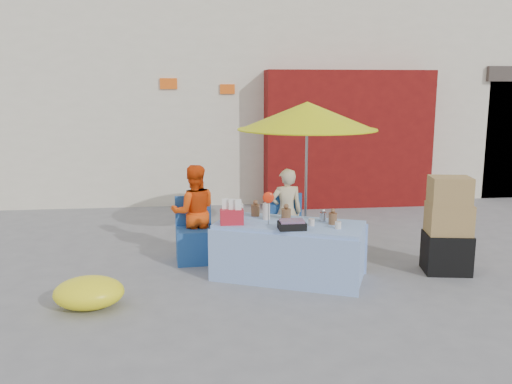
{
  "coord_description": "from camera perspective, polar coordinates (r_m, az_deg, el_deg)",
  "views": [
    {
      "loc": [
        -0.81,
        -5.95,
        2.27
      ],
      "look_at": [
        -0.02,
        0.6,
        1.0
      ],
      "focal_mm": 38.0,
      "sensor_mm": 36.0,
      "label": 1
    }
  ],
  "objects": [
    {
      "name": "umbrella",
      "position": [
        7.42,
        5.41,
        7.93
      ],
      "size": [
        1.9,
        1.9,
        2.09
      ],
      "color": "gray",
      "rests_on": "ground"
    },
    {
      "name": "vendor_orange",
      "position": [
        7.28,
        -6.53,
        -2.13
      ],
      "size": [
        0.65,
        0.52,
        1.28
      ],
      "primitive_type": "imported",
      "rotation": [
        0.0,
        0.0,
        3.2
      ],
      "color": "#F1480C",
      "rests_on": "ground"
    },
    {
      "name": "chair_left",
      "position": [
        7.25,
        -6.46,
        -5.32
      ],
      "size": [
        0.51,
        0.5,
        0.85
      ],
      "rotation": [
        0.0,
        0.0,
        0.06
      ],
      "color": "#204D93",
      "rests_on": "ground"
    },
    {
      "name": "vendor_beige",
      "position": [
        7.4,
        3.21,
        -2.14
      ],
      "size": [
        0.46,
        0.32,
        1.21
      ],
      "primitive_type": "imported",
      "rotation": [
        0.0,
        0.0,
        3.2
      ],
      "color": "beige",
      "rests_on": "ground"
    },
    {
      "name": "tarp_bundle",
      "position": [
        6.02,
        -17.18,
        -10.09
      ],
      "size": [
        0.89,
        0.81,
        0.33
      ],
      "primitive_type": "ellipsoid",
      "rotation": [
        0.0,
        0.0,
        0.36
      ],
      "color": "#FFF31A",
      "rests_on": "ground"
    },
    {
      "name": "box_stack",
      "position": [
        7.11,
        19.55,
        -3.67
      ],
      "size": [
        0.62,
        0.54,
        1.21
      ],
      "rotation": [
        0.0,
        0.0,
        -0.18
      ],
      "color": "black",
      "rests_on": "ground"
    },
    {
      "name": "market_table",
      "position": [
        6.58,
        3.47,
        -6.08
      ],
      "size": [
        1.96,
        1.48,
        1.07
      ],
      "rotation": [
        0.0,
        0.0,
        -0.42
      ],
      "color": "#92B9EA",
      "rests_on": "ground"
    },
    {
      "name": "ground",
      "position": [
        6.42,
        0.84,
        -9.81
      ],
      "size": [
        80.0,
        80.0,
        0.0
      ],
      "primitive_type": "plane",
      "color": "slate",
      "rests_on": "ground"
    },
    {
      "name": "chair_right",
      "position": [
        7.36,
        3.35,
        -5.01
      ],
      "size": [
        0.51,
        0.5,
        0.85
      ],
      "rotation": [
        0.0,
        0.0,
        0.06
      ],
      "color": "#204D93",
      "rests_on": "ground"
    },
    {
      "name": "backdrop",
      "position": [
        13.56,
        -1.29,
        14.41
      ],
      "size": [
        14.0,
        8.0,
        7.8
      ],
      "color": "silver",
      "rests_on": "ground"
    }
  ]
}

